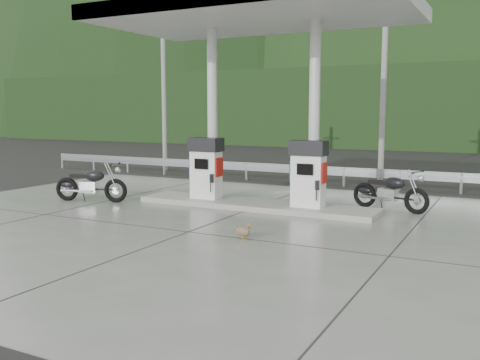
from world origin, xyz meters
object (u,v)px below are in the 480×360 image
at_px(motorcycle_left, 91,185).
at_px(duck, 243,232).
at_px(gas_pump_left, 206,168).
at_px(motorcycle_right, 390,192).
at_px(gas_pump_right, 308,174).

height_order(motorcycle_left, duck, motorcycle_left).
height_order(gas_pump_left, motorcycle_right, gas_pump_left).
bearing_deg(duck, motorcycle_right, 82.41).
bearing_deg(gas_pump_right, motorcycle_left, -168.44).
relative_size(gas_pump_right, duck, 3.89).
xyz_separation_m(gas_pump_left, duck, (3.03, -3.58, -0.88)).
relative_size(gas_pump_left, gas_pump_right, 1.00).
relative_size(gas_pump_left, motorcycle_right, 0.85).
distance_m(motorcycle_right, duck, 5.33).
bearing_deg(gas_pump_left, motorcycle_right, 14.52).
xyz_separation_m(motorcycle_right, duck, (-2.08, -4.90, -0.33)).
xyz_separation_m(gas_pump_left, motorcycle_left, (-3.28, -1.32, -0.54)).
relative_size(gas_pump_left, duck, 3.89).
height_order(gas_pump_left, motorcycle_left, gas_pump_left).
height_order(gas_pump_right, duck, gas_pump_right).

